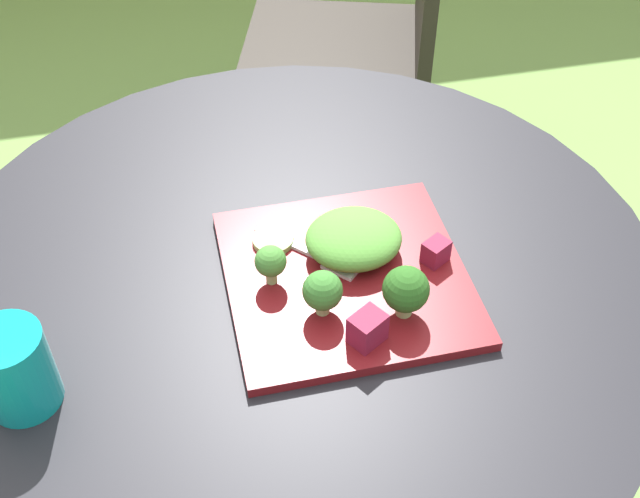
{
  "coord_description": "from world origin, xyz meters",
  "views": [
    {
      "loc": [
        -0.13,
        -0.71,
        1.43
      ],
      "look_at": [
        0.03,
        -0.02,
        0.74
      ],
      "focal_mm": 44.92,
      "sensor_mm": 36.0,
      "label": 1
    }
  ],
  "objects": [
    {
      "name": "salad_plate",
      "position": [
        0.06,
        -0.05,
        0.71
      ],
      "size": [
        0.29,
        0.29,
        0.01
      ],
      "primitive_type": "cube",
      "color": "maroon",
      "rests_on": "patio_table"
    },
    {
      "name": "lettuce_mound",
      "position": [
        0.07,
        -0.01,
        0.74
      ],
      "size": [
        0.12,
        0.11,
        0.05
      ],
      "primitive_type": "ellipsoid",
      "color": "#519338",
      "rests_on": "salad_plate"
    },
    {
      "name": "beet_chunk_0",
      "position": [
        0.17,
        -0.05,
        0.73
      ],
      "size": [
        0.04,
        0.04,
        0.03
      ],
      "primitive_type": "cube",
      "rotation": [
        0.0,
        0.0,
        3.68
      ],
      "color": "maroon",
      "rests_on": "salad_plate"
    },
    {
      "name": "patio_chair",
      "position": [
        0.37,
        0.9,
        0.53
      ],
      "size": [
        0.55,
        0.55,
        0.9
      ],
      "color": "black",
      "rests_on": "ground_plane"
    },
    {
      "name": "broccoli_floret_2",
      "position": [
        -0.04,
        -0.04,
        0.75
      ],
      "size": [
        0.04,
        0.04,
        0.05
      ],
      "color": "#99B770",
      "rests_on": "salad_plate"
    },
    {
      "name": "drinking_glass",
      "position": [
        -0.33,
        -0.14,
        0.75
      ],
      "size": [
        0.08,
        0.08,
        0.1
      ],
      "color": "#0F8C93",
      "rests_on": "patio_table"
    },
    {
      "name": "patio_table",
      "position": [
        0.0,
        0.0,
        0.46
      ],
      "size": [
        0.94,
        0.94,
        0.7
      ],
      "color": "black",
      "rests_on": "ground_plane"
    },
    {
      "name": "broccoli_floret_1",
      "position": [
        0.01,
        -0.1,
        0.75
      ],
      "size": [
        0.05,
        0.05,
        0.06
      ],
      "color": "#99B770",
      "rests_on": "salad_plate"
    },
    {
      "name": "fork",
      "position": [
        0.02,
        -0.01,
        0.72
      ],
      "size": [
        0.12,
        0.12,
        0.0
      ],
      "color": "silver",
      "rests_on": "salad_plate"
    },
    {
      "name": "broccoli_floret_0",
      "position": [
        0.11,
        -0.12,
        0.76
      ],
      "size": [
        0.05,
        0.05,
        0.07
      ],
      "color": "#99B770",
      "rests_on": "salad_plate"
    },
    {
      "name": "cucumber_slice_0",
      "position": [
        -0.02,
        0.03,
        0.72
      ],
      "size": [
        0.05,
        0.05,
        0.01
      ],
      "primitive_type": "cylinder",
      "color": "#8EB766",
      "rests_on": "salad_plate"
    },
    {
      "name": "beet_chunk_1",
      "position": [
        0.05,
        -0.15,
        0.74
      ],
      "size": [
        0.05,
        0.05,
        0.04
      ],
      "primitive_type": "cube",
      "rotation": [
        0.0,
        0.0,
        3.69
      ],
      "color": "maroon",
      "rests_on": "salad_plate"
    }
  ]
}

